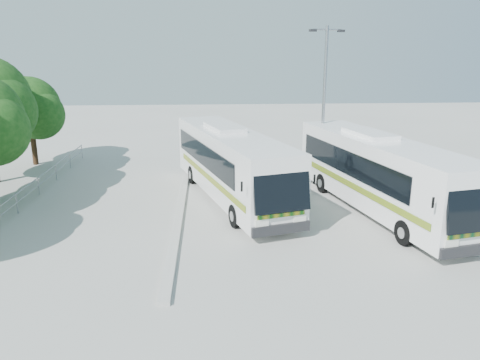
{
  "coord_description": "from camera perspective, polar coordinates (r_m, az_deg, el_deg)",
  "views": [
    {
      "loc": [
        -0.83,
        -18.78,
        7.48
      ],
      "look_at": [
        0.58,
        2.02,
        1.73
      ],
      "focal_mm": 35.0,
      "sensor_mm": 36.0,
      "label": 1
    }
  ],
  "objects": [
    {
      "name": "railing",
      "position": [
        25.46,
        -24.83,
        -1.4
      ],
      "size": [
        0.06,
        22.0,
        1.0
      ],
      "color": "gray",
      "rests_on": "ground"
    },
    {
      "name": "coach_adjacent",
      "position": [
        23.2,
        16.56,
        0.91
      ],
      "size": [
        5.05,
        12.91,
        3.51
      ],
      "rotation": [
        0.0,
        0.0,
        0.21
      ],
      "color": "white",
      "rests_on": "ground"
    },
    {
      "name": "ground",
      "position": [
        20.23,
        -1.25,
        -6.29
      ],
      "size": [
        100.0,
        100.0,
        0.0
      ],
      "primitive_type": "plane",
      "color": "#A9A9A3",
      "rests_on": "ground"
    },
    {
      "name": "lamppost",
      "position": [
        27.16,
        10.19,
        9.68
      ],
      "size": [
        2.12,
        0.82,
        8.84
      ],
      "rotation": [
        0.0,
        0.0,
        0.3
      ],
      "color": "#94979C",
      "rests_on": "ground"
    },
    {
      "name": "coach_main",
      "position": [
        24.14,
        -1.11,
        2.11
      ],
      "size": [
        5.91,
        12.89,
        3.52
      ],
      "rotation": [
        0.0,
        0.0,
        0.28
      ],
      "color": "silver",
      "rests_on": "ground"
    },
    {
      "name": "kerb_divider",
      "position": [
        22.11,
        -7.48,
        -4.3
      ],
      "size": [
        0.4,
        16.0,
        0.15
      ],
      "primitive_type": "cube",
      "color": "#B2B2AD",
      "rests_on": "ground"
    },
    {
      "name": "tree_far_e",
      "position": [
        34.36,
        -24.19,
        8.08
      ],
      "size": [
        4.54,
        4.28,
        5.92
      ],
      "color": "#382314",
      "rests_on": "ground"
    }
  ]
}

